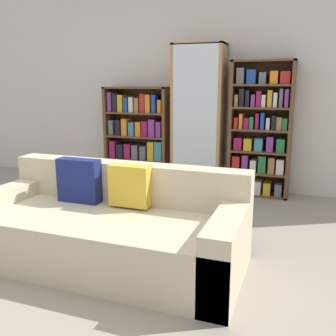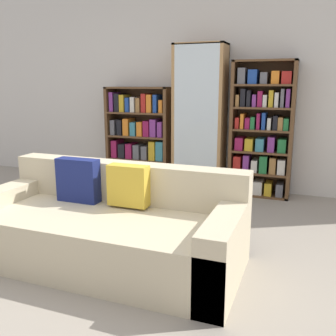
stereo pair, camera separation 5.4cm
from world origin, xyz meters
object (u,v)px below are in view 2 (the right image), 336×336
Objects in this scene: display_cabinet at (200,119)px; wine_bottle at (226,211)px; couch at (108,228)px; bookshelf_left at (140,138)px; bookshelf_right at (262,132)px.

wine_bottle is at bearing -62.56° from display_cabinet.
bookshelf_left is at bearing 108.93° from couch.
bookshelf_right is (0.86, 2.24, 0.53)m from couch.
couch is 2.32m from display_cabinet.
bookshelf_right is at bearing 69.02° from couch.
couch is at bearing -110.98° from bookshelf_right.
wine_bottle is at bearing -39.26° from bookshelf_left.
bookshelf_left is at bearing 140.74° from wine_bottle.
couch is 5.37× the size of wine_bottle.
couch is at bearing -123.85° from wine_bottle.
wine_bottle is (0.61, -1.18, -0.76)m from display_cabinet.
display_cabinet reaches higher than bookshelf_right.
bookshelf_right reaches higher than couch.
wine_bottle is at bearing 56.15° from couch.
couch is 2.46m from bookshelf_right.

